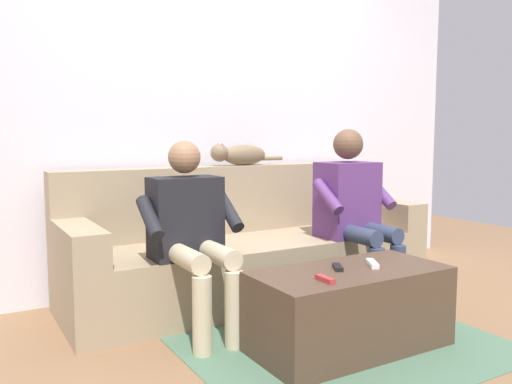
% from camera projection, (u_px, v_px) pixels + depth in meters
% --- Properties ---
extents(ground_plane, '(8.00, 8.00, 0.00)m').
position_uv_depth(ground_plane, '(312.00, 329.00, 3.01)').
color(ground_plane, '#846042').
extents(back_wall, '(4.56, 0.06, 2.70)m').
position_uv_depth(back_wall, '(218.00, 101.00, 3.89)').
color(back_wall, silver).
rests_on(back_wall, ground).
extents(couch, '(2.49, 0.80, 0.88)m').
position_uv_depth(couch, '(248.00, 252.00, 3.62)').
color(couch, '#9E896B').
rests_on(couch, ground).
extents(coffee_table, '(1.02, 0.49, 0.42)m').
position_uv_depth(coffee_table, '(350.00, 309.00, 2.71)').
color(coffee_table, '#4C3828').
rests_on(coffee_table, ground).
extents(person_left_seated, '(0.53, 0.59, 1.14)m').
position_uv_depth(person_left_seated, '(353.00, 204.00, 3.56)').
color(person_left_seated, '#5B3370').
rests_on(person_left_seated, ground).
extents(person_right_seated, '(0.55, 0.58, 1.07)m').
position_uv_depth(person_right_seated, '(191.00, 228.00, 2.92)').
color(person_right_seated, black).
rests_on(person_right_seated, ground).
extents(cat_on_backrest, '(0.59, 0.13, 0.16)m').
position_uv_depth(cat_on_backrest, '(239.00, 154.00, 3.80)').
color(cat_on_backrest, '#756047').
rests_on(cat_on_backrest, couch).
extents(remote_black, '(0.09, 0.12, 0.02)m').
position_uv_depth(remote_black, '(338.00, 267.00, 2.70)').
color(remote_black, black).
rests_on(remote_black, coffee_table).
extents(remote_red, '(0.03, 0.12, 0.02)m').
position_uv_depth(remote_red, '(325.00, 279.00, 2.47)').
color(remote_red, '#B73333').
rests_on(remote_red, coffee_table).
extents(remote_white, '(0.11, 0.15, 0.02)m').
position_uv_depth(remote_white, '(372.00, 264.00, 2.76)').
color(remote_white, white).
rests_on(remote_white, coffee_table).
extents(floor_rug, '(1.61, 1.42, 0.01)m').
position_uv_depth(floor_rug, '(336.00, 340.00, 2.83)').
color(floor_rug, '#4C7056').
rests_on(floor_rug, ground).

